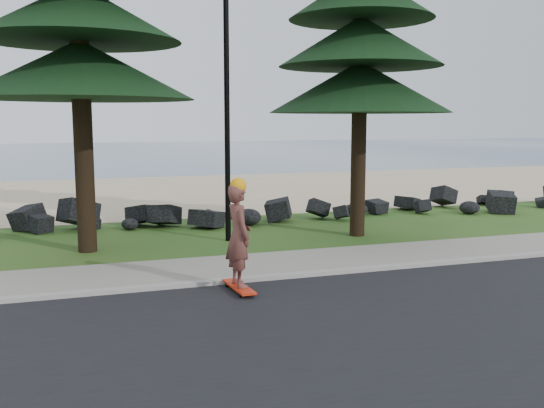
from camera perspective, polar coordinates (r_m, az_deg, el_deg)
name	(u,v)px	position (r m, az deg, el deg)	size (l,w,h in m)	color
ground	(266,269)	(12.78, -0.54, -6.12)	(160.00, 160.00, 0.00)	#25531A
road	(365,342)	(8.79, 8.78, -12.69)	(160.00, 7.00, 0.02)	black
kerb	(280,277)	(11.94, 0.80, -6.87)	(160.00, 0.20, 0.10)	#A59B94
sidewalk	(263,265)	(12.95, -0.82, -5.75)	(160.00, 2.00, 0.08)	gray
beach_sand	(163,192)	(26.75, -10.18, 1.09)	(160.00, 15.00, 0.01)	tan
ocean	(109,152)	(62.99, -15.07, 4.73)	(160.00, 58.00, 0.01)	#3F5B78
seawall_boulders	(208,226)	(18.08, -6.04, -2.04)	(60.00, 2.40, 1.10)	black
lamp_post	(227,78)	(15.52, -4.29, 11.70)	(0.25, 0.14, 8.14)	black
skateboarder	(239,236)	(10.85, -3.16, -3.03)	(0.49, 1.13, 2.06)	red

